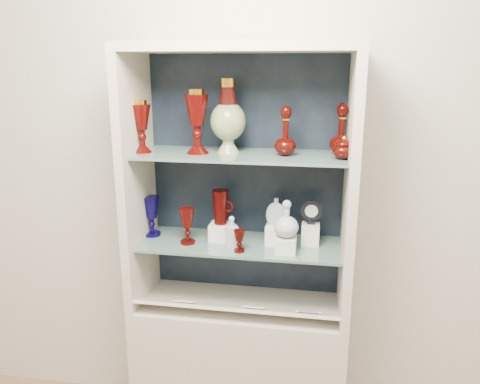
% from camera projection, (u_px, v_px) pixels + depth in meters
% --- Properties ---
extents(wall_back, '(3.50, 0.02, 2.80)m').
position_uv_depth(wall_back, '(247.00, 160.00, 2.27)').
color(wall_back, beige).
rests_on(wall_back, ground).
extents(cabinet_base, '(1.00, 0.40, 0.75)m').
position_uv_depth(cabinet_base, '(240.00, 370.00, 2.33)').
color(cabinet_base, beige).
rests_on(cabinet_base, ground).
extents(cabinet_back_panel, '(0.98, 0.02, 1.15)m').
position_uv_depth(cabinet_back_panel, '(247.00, 177.00, 2.26)').
color(cabinet_back_panel, black).
rests_on(cabinet_back_panel, cabinet_base).
extents(cabinet_side_left, '(0.04, 0.40, 1.15)m').
position_uv_depth(cabinet_side_left, '(138.00, 182.00, 2.16)').
color(cabinet_side_left, beige).
rests_on(cabinet_side_left, cabinet_base).
extents(cabinet_side_right, '(0.04, 0.40, 1.15)m').
position_uv_depth(cabinet_side_right, '(350.00, 191.00, 2.01)').
color(cabinet_side_right, beige).
rests_on(cabinet_side_right, cabinet_base).
extents(cabinet_top_cap, '(1.00, 0.40, 0.04)m').
position_uv_depth(cabinet_top_cap, '(240.00, 47.00, 1.93)').
color(cabinet_top_cap, beige).
rests_on(cabinet_top_cap, cabinet_side_left).
extents(shelf_lower, '(0.92, 0.34, 0.01)m').
position_uv_depth(shelf_lower, '(241.00, 244.00, 2.18)').
color(shelf_lower, slate).
rests_on(shelf_lower, cabinet_side_left).
extents(shelf_upper, '(0.92, 0.34, 0.01)m').
position_uv_depth(shelf_upper, '(241.00, 155.00, 2.07)').
color(shelf_upper, slate).
rests_on(shelf_upper, cabinet_side_left).
extents(label_ledge, '(0.92, 0.17, 0.09)m').
position_uv_depth(label_ledge, '(236.00, 309.00, 2.12)').
color(label_ledge, beige).
rests_on(label_ledge, cabinet_base).
extents(label_card_0, '(0.10, 0.06, 0.03)m').
position_uv_depth(label_card_0, '(185.00, 301.00, 2.16)').
color(label_card_0, white).
rests_on(label_card_0, label_ledge).
extents(label_card_1, '(0.10, 0.06, 0.03)m').
position_uv_depth(label_card_1, '(307.00, 312.00, 2.07)').
color(label_card_1, white).
rests_on(label_card_1, label_ledge).
extents(label_card_2, '(0.10, 0.06, 0.03)m').
position_uv_depth(label_card_2, '(253.00, 307.00, 2.11)').
color(label_card_2, white).
rests_on(label_card_2, label_ledge).
extents(label_card_3, '(0.10, 0.06, 0.03)m').
position_uv_depth(label_card_3, '(310.00, 312.00, 2.07)').
color(label_card_3, white).
rests_on(label_card_3, label_ledge).
extents(pedestal_lamp_left, '(0.11, 0.11, 0.23)m').
position_uv_depth(pedestal_lamp_left, '(142.00, 126.00, 2.07)').
color(pedestal_lamp_left, '#400402').
rests_on(pedestal_lamp_left, shelf_upper).
extents(pedestal_lamp_right, '(0.14, 0.14, 0.28)m').
position_uv_depth(pedestal_lamp_right, '(197.00, 122.00, 2.04)').
color(pedestal_lamp_right, '#400402').
rests_on(pedestal_lamp_right, shelf_upper).
extents(enamel_urn, '(0.18, 0.18, 0.32)m').
position_uv_depth(enamel_urn, '(228.00, 116.00, 2.06)').
color(enamel_urn, '#0A4510').
rests_on(enamel_urn, shelf_upper).
extents(ruby_decanter_a, '(0.10, 0.10, 0.24)m').
position_uv_depth(ruby_decanter_a, '(286.00, 128.00, 1.99)').
color(ruby_decanter_a, '#380502').
rests_on(ruby_decanter_a, shelf_upper).
extents(ruby_decanter_b, '(0.11, 0.11, 0.24)m').
position_uv_depth(ruby_decanter_b, '(342.00, 128.00, 2.02)').
color(ruby_decanter_b, '#380502').
rests_on(ruby_decanter_b, shelf_upper).
extents(lidded_bowl, '(0.09, 0.09, 0.10)m').
position_uv_depth(lidded_bowl, '(343.00, 147.00, 1.94)').
color(lidded_bowl, '#380502').
rests_on(lidded_bowl, shelf_upper).
extents(cobalt_goblet, '(0.10, 0.10, 0.19)m').
position_uv_depth(cobalt_goblet, '(152.00, 216.00, 2.25)').
color(cobalt_goblet, '#09023B').
rests_on(cobalt_goblet, shelf_lower).
extents(ruby_goblet_tall, '(0.07, 0.07, 0.17)m').
position_uv_depth(ruby_goblet_tall, '(187.00, 226.00, 2.15)').
color(ruby_goblet_tall, '#400402').
rests_on(ruby_goblet_tall, shelf_lower).
extents(ruby_goblet_small, '(0.06, 0.06, 0.10)m').
position_uv_depth(ruby_goblet_small, '(239.00, 241.00, 2.06)').
color(ruby_goblet_small, '#380502').
rests_on(ruby_goblet_small, shelf_lower).
extents(riser_ruby_pitcher, '(0.10, 0.10, 0.08)m').
position_uv_depth(riser_ruby_pitcher, '(221.00, 232.00, 2.20)').
color(riser_ruby_pitcher, silver).
rests_on(riser_ruby_pitcher, shelf_lower).
extents(ruby_pitcher, '(0.14, 0.10, 0.16)m').
position_uv_depth(ruby_pitcher, '(220.00, 207.00, 2.17)').
color(ruby_pitcher, '#400402').
rests_on(ruby_pitcher, riser_ruby_pitcher).
extents(clear_square_bottle, '(0.07, 0.07, 0.15)m').
position_uv_depth(clear_square_bottle, '(232.00, 232.00, 2.10)').
color(clear_square_bottle, '#A6B6C0').
rests_on(clear_square_bottle, shelf_lower).
extents(riser_flat_flask, '(0.09, 0.09, 0.09)m').
position_uv_depth(riser_flat_flask, '(276.00, 235.00, 2.15)').
color(riser_flat_flask, silver).
rests_on(riser_flat_flask, shelf_lower).
extents(flat_flask, '(0.10, 0.06, 0.13)m').
position_uv_depth(flat_flask, '(276.00, 211.00, 2.12)').
color(flat_flask, '#B3C1C8').
rests_on(flat_flask, riser_flat_flask).
extents(riser_clear_round_decanter, '(0.09, 0.09, 0.07)m').
position_uv_depth(riser_clear_round_decanter, '(286.00, 245.00, 2.06)').
color(riser_clear_round_decanter, silver).
rests_on(riser_clear_round_decanter, shelf_lower).
extents(clear_round_decanter, '(0.13, 0.13, 0.16)m').
position_uv_depth(clear_round_decanter, '(286.00, 220.00, 2.03)').
color(clear_round_decanter, '#A6B6C0').
rests_on(clear_round_decanter, riser_clear_round_decanter).
extents(riser_cameo_medallion, '(0.08, 0.08, 0.10)m').
position_uv_depth(riser_cameo_medallion, '(310.00, 234.00, 2.14)').
color(riser_cameo_medallion, silver).
rests_on(riser_cameo_medallion, shelf_lower).
extents(cameo_medallion, '(0.10, 0.04, 0.11)m').
position_uv_depth(cameo_medallion, '(311.00, 212.00, 2.11)').
color(cameo_medallion, black).
rests_on(cameo_medallion, riser_cameo_medallion).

